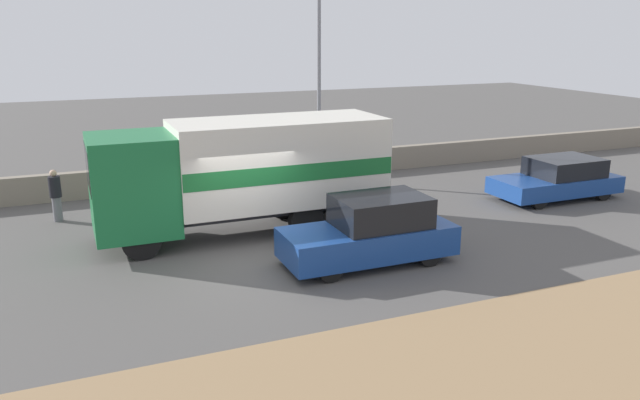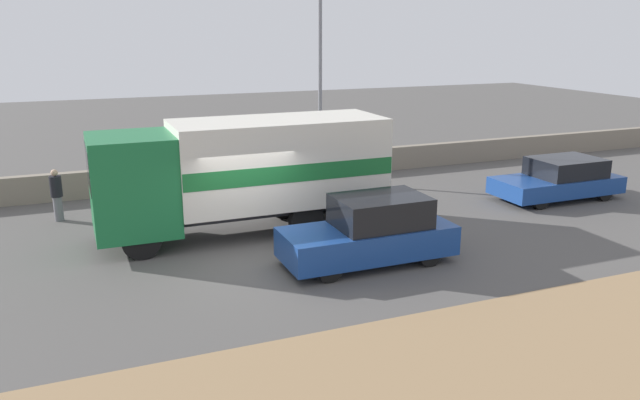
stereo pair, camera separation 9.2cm
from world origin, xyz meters
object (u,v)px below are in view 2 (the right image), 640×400
at_px(pedestrian, 57,194).
at_px(box_truck, 248,169).
at_px(car_sedan_second, 559,179).
at_px(street_lamp, 320,54).
at_px(car_hatchback, 371,232).

bearing_deg(pedestrian, box_truck, -33.05).
xyz_separation_m(box_truck, pedestrian, (-4.98, 3.24, -1.02)).
distance_m(box_truck, pedestrian, 6.03).
bearing_deg(car_sedan_second, box_truck, -2.17).
bearing_deg(box_truck, street_lamp, -130.43).
bearing_deg(pedestrian, street_lamp, 9.91).
xyz_separation_m(street_lamp, car_sedan_second, (6.58, -5.24, -4.01)).
relative_size(street_lamp, pedestrian, 5.23).
distance_m(street_lamp, car_hatchback, 9.31).
bearing_deg(box_truck, car_sedan_second, 177.83).
bearing_deg(car_sedan_second, street_lamp, -38.52).
bearing_deg(car_sedan_second, pedestrian, -13.09).
relative_size(street_lamp, car_hatchback, 1.95).
bearing_deg(car_hatchback, box_truck, -57.90).
xyz_separation_m(car_hatchback, car_sedan_second, (8.57, 2.98, -0.12)).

